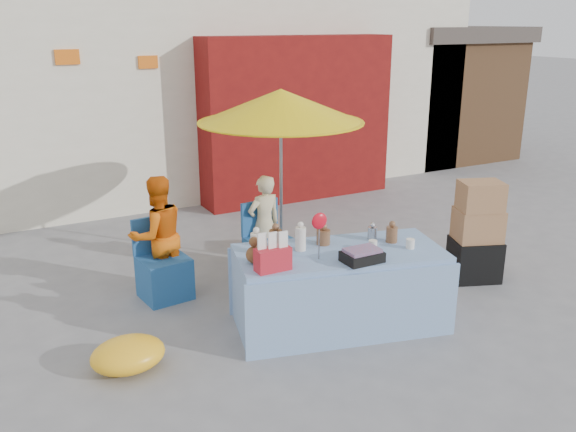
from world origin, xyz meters
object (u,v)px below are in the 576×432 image
market_table (338,287)px  vendor_orange (158,236)px  chair_left (164,275)px  vendor_beige (264,224)px  umbrella (281,107)px  box_stack (477,235)px  chair_right (270,254)px

market_table → vendor_orange: bearing=144.3°
chair_left → vendor_beige: 1.30m
vendor_beige → umbrella: (0.30, 0.15, 1.31)m
chair_left → umbrella: size_ratio=0.41×
vendor_orange → box_stack: size_ratio=1.13×
chair_left → vendor_orange: (0.00, 0.13, 0.39)m
vendor_beige → box_stack: bearing=139.7°
vendor_orange → vendor_beige: 1.25m
box_stack → market_table: bearing=-174.3°
chair_left → umbrella: bearing=3.7°
vendor_orange → vendor_beige: size_ratio=1.12×
market_table → box_stack: market_table is taller
market_table → chair_left: (-1.29, 1.39, -0.14)m
umbrella → box_stack: (1.70, -1.48, -1.36)m
box_stack → chair_right: bearing=149.1°
market_table → box_stack: (1.96, 0.19, 0.14)m
umbrella → market_table: bearing=-98.9°
chair_right → box_stack: (2.00, -1.20, 0.28)m
chair_right → box_stack: 2.35m
market_table → vendor_orange: 2.01m
market_table → umbrella: size_ratio=1.03×
chair_right → vendor_beige: bearing=82.6°
chair_left → vendor_beige: (1.25, 0.13, 0.32)m
chair_right → umbrella: 1.69m
chair_right → umbrella: size_ratio=0.41×
vendor_orange → box_stack: bearing=151.0°
chair_right → vendor_beige: 0.35m
vendor_beige → umbrella: size_ratio=0.55×
market_table → box_stack: bearing=19.8°
vendor_beige → umbrella: umbrella is taller
market_table → vendor_orange: (-1.29, 1.53, 0.26)m
chair_left → chair_right: (1.25, 0.00, 0.00)m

